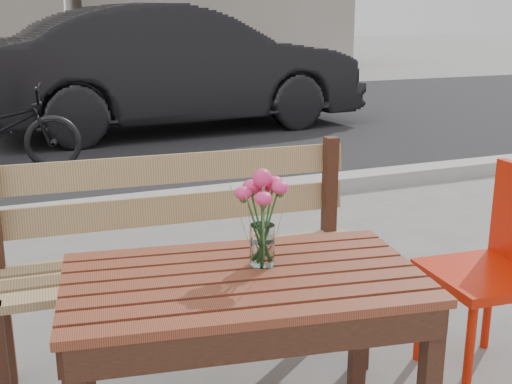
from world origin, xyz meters
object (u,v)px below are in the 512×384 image
(main_table, at_px, (244,308))
(parked_car, at_px, (176,68))
(red_chair, at_px, (503,259))
(main_vase, at_px, (262,206))

(main_table, xyz_separation_m, parked_car, (1.58, 6.37, 0.23))
(red_chair, height_order, main_vase, main_vase)
(main_table, bearing_deg, red_chair, 16.51)
(main_table, distance_m, main_vase, 0.32)
(main_table, xyz_separation_m, main_vase, (0.09, 0.06, 0.30))
(main_table, relative_size, parked_car, 0.25)
(red_chair, relative_size, parked_car, 0.18)
(main_table, bearing_deg, parked_car, 85.67)
(parked_car, bearing_deg, main_vase, 162.27)
(main_table, distance_m, parked_car, 6.57)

